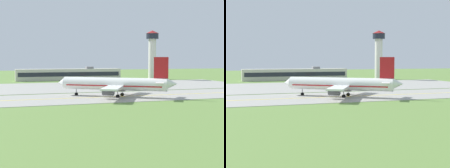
% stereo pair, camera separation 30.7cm
% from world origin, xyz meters
% --- Properties ---
extents(ground_plane, '(500.00, 500.00, 0.00)m').
position_xyz_m(ground_plane, '(0.00, 0.00, 0.00)').
color(ground_plane, olive).
extents(taxiway_strip, '(240.00, 28.00, 0.10)m').
position_xyz_m(taxiway_strip, '(0.00, 0.00, 0.05)').
color(taxiway_strip, '#9E9B93').
rests_on(taxiway_strip, ground).
extents(apron_pad, '(140.00, 52.00, 0.10)m').
position_xyz_m(apron_pad, '(10.00, 42.00, 0.05)').
color(apron_pad, '#9E9B93').
rests_on(apron_pad, ground).
extents(taxiway_centreline, '(220.00, 0.60, 0.01)m').
position_xyz_m(taxiway_centreline, '(0.00, 0.00, 0.11)').
color(taxiway_centreline, yellow).
rests_on(taxiway_centreline, taxiway_strip).
extents(airplane_lead, '(34.37, 28.78, 12.70)m').
position_xyz_m(airplane_lead, '(3.94, -0.32, 4.13)').
color(airplane_lead, white).
rests_on(airplane_lead, ground).
extents(service_truck_baggage, '(6.16, 2.75, 2.65)m').
position_xyz_m(service_truck_baggage, '(10.28, 40.57, 1.53)').
color(service_truck_baggage, '#264CA5').
rests_on(service_truck_baggage, ground).
extents(service_truck_fuel, '(6.32, 3.48, 2.65)m').
position_xyz_m(service_truck_fuel, '(25.77, 36.65, 1.53)').
color(service_truck_fuel, red).
rests_on(service_truck_fuel, ground).
extents(terminal_building, '(58.75, 8.12, 7.57)m').
position_xyz_m(terminal_building, '(5.73, 86.92, 3.21)').
color(terminal_building, beige).
rests_on(terminal_building, ground).
extents(control_tower, '(7.60, 7.60, 28.56)m').
position_xyz_m(control_tower, '(53.73, 80.12, 17.11)').
color(control_tower, silver).
rests_on(control_tower, ground).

